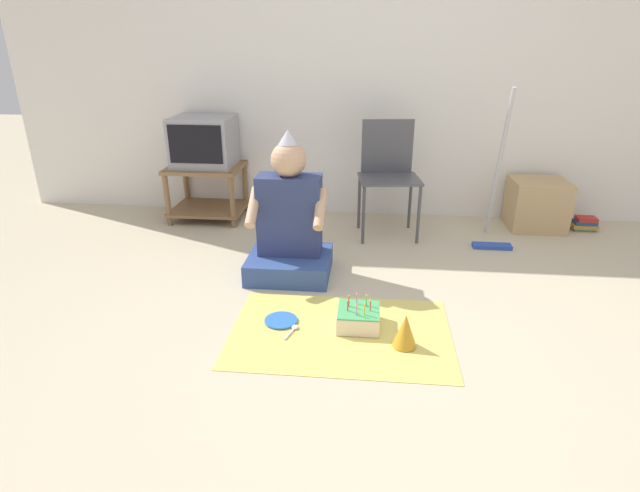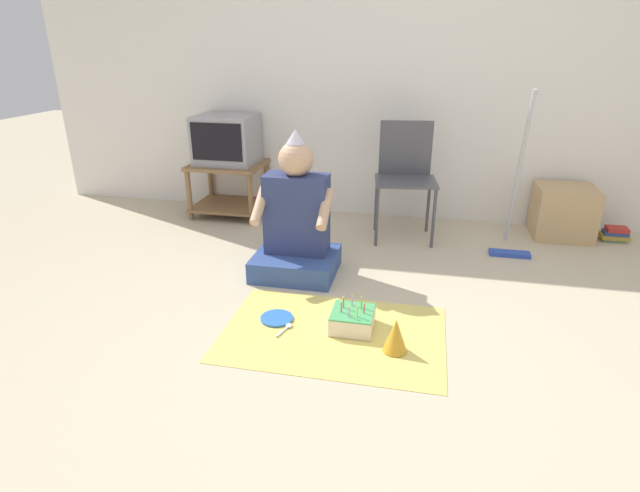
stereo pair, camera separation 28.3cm
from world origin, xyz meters
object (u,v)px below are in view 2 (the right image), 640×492
Objects in this scene: folding_chair at (405,171)px; paper_plate at (277,318)px; person_seated at (296,226)px; birthday_cake at (352,319)px; cardboard_box_stack at (563,212)px; dust_mop at (514,209)px; tv at (227,139)px; party_hat_blue at (396,335)px; book_pile at (615,234)px.

paper_plate is (-0.59, -1.47, -0.51)m from folding_chair.
person_seated reaches higher than birthday_cake.
folding_chair is at bearing -169.34° from cardboard_box_stack.
birthday_cake is at bearing -129.23° from cardboard_box_stack.
dust_mop is 1.56m from person_seated.
person_seated is (-1.43, -0.64, -0.00)m from dust_mop.
tv is 1.41m from person_seated.
dust_mop is 1.90m from paper_plate.
cardboard_box_stack is 2.20m from party_hat_blue.
book_pile is 2.45m from birthday_cake.
folding_chair is at bearing -8.14° from tv.
person_seated is 4.19× the size of birthday_cake.
person_seated reaches higher than folding_chair.
paper_plate is at bearing 165.68° from party_hat_blue.
tv is at bearing 128.49° from birthday_cake.
cardboard_box_stack is 0.37× the size of dust_mop.
tv is 3.19m from book_pile.
birthday_cake is 0.29m from party_hat_blue.
folding_chair is at bearing -172.58° from book_pile.
cardboard_box_stack is 0.42m from book_pile.
person_seated reaches higher than tv.
dust_mop is at bearing 53.18° from birthday_cake.
party_hat_blue is 0.69m from paper_plate.
birthday_cake is (-0.17, -1.47, -0.46)m from folding_chair.
party_hat_blue is (0.24, -0.16, 0.04)m from birthday_cake.
tv is at bearing 171.86° from folding_chair.
dust_mop is 5.13× the size of birthday_cake.
dust_mop is at bearing -135.57° from cardboard_box_stack.
dust_mop is 5.91× the size of book_pile.
dust_mop reaches higher than birthday_cake.
dust_mop reaches higher than cardboard_box_stack.
cardboard_box_stack is 2.48× the size of party_hat_blue.
paper_plate is at bearing -85.80° from person_seated.
folding_chair is (1.52, -0.22, -0.14)m from tv.
dust_mop reaches higher than folding_chair.
party_hat_blue is at bearing -121.71° from cardboard_box_stack.
folding_chair is 1.66m from paper_plate.
folding_chair is 3.91× the size of birthday_cake.
book_pile reaches higher than paper_plate.
person_seated reaches higher than paper_plate.
dust_mop reaches higher than party_hat_blue.
person_seated is (-1.86, -1.07, 0.12)m from cardboard_box_stack.
birthday_cake is 1.25× the size of paper_plate.
cardboard_box_stack reaches higher than paper_plate.
tv reaches higher than cardboard_box_stack.
folding_chair is 1.28m from cardboard_box_stack.
book_pile is (1.61, 0.21, -0.47)m from folding_chair.
person_seated is 5.41× the size of party_hat_blue.
tv is at bearing 130.45° from party_hat_blue.
tv is at bearing 179.88° from book_pile.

